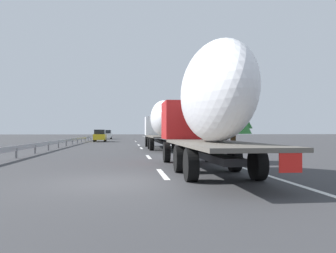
% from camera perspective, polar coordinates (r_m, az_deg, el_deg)
% --- Properties ---
extents(ground_plane, '(260.00, 260.00, 0.00)m').
position_cam_1_polar(ground_plane, '(50.58, -7.41, -2.61)').
color(ground_plane, '#38383A').
extents(lane_stripe_0, '(3.20, 0.20, 0.01)m').
position_cam_1_polar(lane_stripe_0, '(12.71, -0.94, -7.97)').
color(lane_stripe_0, white).
rests_on(lane_stripe_0, ground_plane).
extents(lane_stripe_1, '(3.20, 0.20, 0.01)m').
position_cam_1_polar(lane_stripe_1, '(21.03, -3.30, -5.13)').
color(lane_stripe_1, white).
rests_on(lane_stripe_1, ground_plane).
extents(lane_stripe_2, '(3.20, 0.20, 0.01)m').
position_cam_1_polar(lane_stripe_2, '(31.96, -4.52, -3.66)').
color(lane_stripe_2, white).
rests_on(lane_stripe_2, ground_plane).
extents(lane_stripe_3, '(3.20, 0.20, 0.01)m').
position_cam_1_polar(lane_stripe_3, '(39.45, -4.96, -3.12)').
color(lane_stripe_3, white).
rests_on(lane_stripe_3, ground_plane).
extents(lane_stripe_4, '(3.20, 0.20, 0.01)m').
position_cam_1_polar(lane_stripe_4, '(53.03, -5.44, -2.53)').
color(lane_stripe_4, white).
rests_on(lane_stripe_4, ground_plane).
extents(lane_stripe_5, '(3.20, 0.20, 0.01)m').
position_cam_1_polar(lane_stripe_5, '(59.78, -5.60, -2.34)').
color(lane_stripe_5, white).
rests_on(lane_stripe_5, ground_plane).
extents(lane_stripe_6, '(3.20, 0.20, 0.01)m').
position_cam_1_polar(lane_stripe_6, '(60.76, -5.62, -2.31)').
color(lane_stripe_6, white).
rests_on(lane_stripe_6, ground_plane).
extents(edge_line_right, '(110.00, 0.20, 0.01)m').
position_cam_1_polar(edge_line_right, '(55.79, -1.70, -2.45)').
color(edge_line_right, white).
rests_on(edge_line_right, ground_plane).
extents(truck_lead, '(13.37, 2.55, 4.27)m').
position_cam_1_polar(truck_lead, '(30.72, -1.05, 0.73)').
color(truck_lead, silver).
rests_on(truck_lead, ground_plane).
extents(truck_trailing, '(12.05, 2.55, 4.74)m').
position_cam_1_polar(truck_trailing, '(13.26, 6.70, 3.75)').
color(truck_trailing, '#B21919').
rests_on(truck_trailing, ground_plane).
extents(car_white_van, '(4.69, 1.78, 1.86)m').
position_cam_1_polar(car_white_van, '(71.01, -10.20, -1.33)').
color(car_white_van, white).
rests_on(car_white_van, ground_plane).
extents(car_yellow_coupe, '(4.56, 1.75, 1.84)m').
position_cam_1_polar(car_yellow_coupe, '(52.62, -11.37, -1.52)').
color(car_yellow_coupe, gold).
rests_on(car_yellow_coupe, ground_plane).
extents(road_sign, '(0.10, 0.90, 2.94)m').
position_cam_1_polar(road_sign, '(52.99, -0.12, -0.33)').
color(road_sign, gray).
rests_on(road_sign, ground_plane).
extents(tree_0, '(3.50, 3.50, 5.21)m').
position_cam_1_polar(tree_0, '(32.11, 10.81, 2.21)').
color(tree_0, '#472D19').
rests_on(tree_0, ground_plane).
extents(tree_1, '(3.87, 3.87, 5.96)m').
position_cam_1_polar(tree_1, '(36.89, 11.04, 2.81)').
color(tree_1, '#472D19').
rests_on(tree_1, ground_plane).
extents(tree_2, '(3.42, 3.42, 7.07)m').
position_cam_1_polar(tree_2, '(97.53, -0.31, 0.71)').
color(tree_2, '#472D19').
rests_on(tree_2, ground_plane).
extents(tree_3, '(3.13, 3.13, 5.40)m').
position_cam_1_polar(tree_3, '(83.36, 0.64, 0.55)').
color(tree_3, '#472D19').
rests_on(tree_3, ground_plane).
extents(guardrail_median, '(94.00, 0.10, 0.76)m').
position_cam_1_polar(guardrail_median, '(53.95, -13.77, -1.87)').
color(guardrail_median, '#9EA0A5').
rests_on(guardrail_median, ground_plane).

